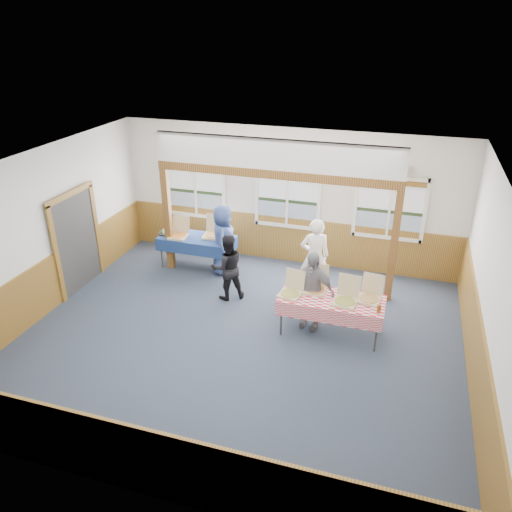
{
  "coord_description": "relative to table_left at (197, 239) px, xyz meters",
  "views": [
    {
      "loc": [
        2.57,
        -7.19,
        5.38
      ],
      "look_at": [
        0.01,
        1.0,
        1.24
      ],
      "focal_mm": 35.0,
      "sensor_mm": 36.0,
      "label": 1
    }
  ],
  "objects": [
    {
      "name": "floor",
      "position": [
        1.9,
        -2.51,
        -0.7
      ],
      "size": [
        8.0,
        8.0,
        0.0
      ],
      "primitive_type": "plane",
      "color": "#283442",
      "rests_on": "ground"
    },
    {
      "name": "post_left",
      "position": [
        -0.6,
        -0.21,
        0.5
      ],
      "size": [
        0.15,
        0.15,
        2.4
      ],
      "primitive_type": "cube",
      "color": "#533312",
      "rests_on": "floor"
    },
    {
      "name": "wainscot_front",
      "position": [
        1.9,
        -5.98,
        -0.15
      ],
      "size": [
        7.98,
        0.05,
        1.1
      ],
      "primitive_type": "cube",
      "color": "brown",
      "rests_on": "floor"
    },
    {
      "name": "wainscot_left",
      "position": [
        -2.07,
        -2.51,
        -0.15
      ],
      "size": [
        0.05,
        6.98,
        1.1
      ],
      "primitive_type": "cube",
      "color": "brown",
      "rests_on": "floor"
    },
    {
      "name": "pizza_box_d",
      "position": [
        3.11,
        -1.63,
        0.13
      ],
      "size": [
        0.41,
        0.5,
        0.44
      ],
      "rotation": [
        0.0,
        0.0,
        0.0
      ],
      "color": "beige",
      "rests_on": "table_right"
    },
    {
      "name": "pizza_box_f",
      "position": [
        4.11,
        -1.69,
        0.13
      ],
      "size": [
        0.45,
        0.52,
        0.42
      ],
      "rotation": [
        0.0,
        0.0,
        -0.13
      ],
      "color": "beige",
      "rests_on": "table_right"
    },
    {
      "name": "man_blue",
      "position": [
        0.69,
        -0.08,
        0.12
      ],
      "size": [
        0.7,
        0.9,
        1.63
      ],
      "primitive_type": "imported",
      "rotation": [
        0.0,
        0.0,
        1.81
      ],
      "color": "#344883",
      "rests_on": "floor"
    },
    {
      "name": "wainscot_right",
      "position": [
        5.88,
        -2.51,
        -0.15
      ],
      "size": [
        0.05,
        6.98,
        1.1
      ],
      "primitive_type": "cube",
      "color": "brown",
      "rests_on": "floor"
    },
    {
      "name": "window_right",
      "position": [
        4.2,
        0.95,
        0.98
      ],
      "size": [
        1.56,
        0.1,
        1.46
      ],
      "color": "white",
      "rests_on": "wall_back"
    },
    {
      "name": "window_left",
      "position": [
        -0.4,
        0.95,
        0.98
      ],
      "size": [
        1.56,
        0.1,
        1.46
      ],
      "color": "white",
      "rests_on": "wall_back"
    },
    {
      "name": "woman_black",
      "position": [
        1.18,
        -1.15,
        0.02
      ],
      "size": [
        0.88,
        0.84,
        1.43
      ],
      "primitive_type": "imported",
      "rotation": [
        0.0,
        0.0,
        3.73
      ],
      "color": "black",
      "rests_on": "floor"
    },
    {
      "name": "table_right",
      "position": [
        3.46,
        -1.83,
        0.0
      ],
      "size": [
        1.99,
        1.07,
        0.76
      ],
      "rotation": [
        0.0,
        0.0,
        0.12
      ],
      "color": "#323232",
      "rests_on": "floor"
    },
    {
      "name": "drink_glass",
      "position": [
        4.31,
        -2.08,
        0.14
      ],
      "size": [
        0.07,
        0.07,
        0.15
      ],
      "primitive_type": "cylinder",
      "color": "brown",
      "rests_on": "table_right"
    },
    {
      "name": "cross_beam",
      "position": [
        1.9,
        -0.21,
        1.79
      ],
      "size": [
        5.15,
        0.18,
        0.18
      ],
      "primitive_type": "cube",
      "color": "#533312",
      "rests_on": "post_left"
    },
    {
      "name": "pizza_box_a",
      "position": [
        -0.4,
        -0.11,
        0.13
      ],
      "size": [
        0.44,
        0.52,
        0.44
      ],
      "rotation": [
        0.0,
        0.0,
        0.09
      ],
      "color": "beige",
      "rests_on": "table_left"
    },
    {
      "name": "pizza_box_e",
      "position": [
        3.71,
        -1.9,
        0.13
      ],
      "size": [
        0.45,
        0.54,
        0.44
      ],
      "rotation": [
        0.0,
        0.0,
        -0.1
      ],
      "color": "beige",
      "rests_on": "table_right"
    },
    {
      "name": "pizza_box_b",
      "position": [
        0.34,
        0.16,
        0.13
      ],
      "size": [
        0.49,
        0.57,
        0.47
      ],
      "rotation": [
        0.0,
        0.0,
        0.12
      ],
      "color": "beige",
      "rests_on": "table_left"
    },
    {
      "name": "ceiling",
      "position": [
        1.9,
        -2.51,
        2.5
      ],
      "size": [
        8.0,
        8.0,
        0.0
      ],
      "primitive_type": "plane",
      "rotation": [
        3.14,
        0.0,
        0.0
      ],
      "color": "white",
      "rests_on": "wall_back"
    },
    {
      "name": "wall_left",
      "position": [
        -2.1,
        -2.51,
        0.9
      ],
      "size": [
        0.0,
        8.0,
        8.0
      ],
      "primitive_type": "plane",
      "rotation": [
        1.57,
        0.0,
        1.57
      ],
      "color": "silver",
      "rests_on": "floor"
    },
    {
      "name": "cased_opening",
      "position": [
        -2.06,
        -1.61,
        0.35
      ],
      "size": [
        0.06,
        1.3,
        2.1
      ],
      "primitive_type": "cube",
      "color": "#323232",
      "rests_on": "wall_left"
    },
    {
      "name": "pizza_box_c",
      "position": [
        2.71,
        -1.93,
        0.12
      ],
      "size": [
        0.45,
        0.52,
        0.42
      ],
      "rotation": [
        0.0,
        0.0,
        -0.16
      ],
      "color": "beige",
      "rests_on": "table_right"
    },
    {
      "name": "table_left",
      "position": [
        0.0,
        0.0,
        0.0
      ],
      "size": [
        1.77,
        0.8,
        0.76
      ],
      "rotation": [
        0.0,
        0.0,
        0.01
      ],
      "color": "#323232",
      "rests_on": "floor"
    },
    {
      "name": "wall_front",
      "position": [
        1.9,
        -6.01,
        0.9
      ],
      "size": [
        8.0,
        0.0,
        8.0
      ],
      "primitive_type": "plane",
      "rotation": [
        -1.57,
        0.0,
        0.0
      ],
      "color": "silver",
      "rests_on": "floor"
    },
    {
      "name": "wainscot_back",
      "position": [
        1.9,
        0.97,
        -0.15
      ],
      "size": [
        7.98,
        0.05,
        1.1
      ],
      "primitive_type": "cube",
      "color": "brown",
      "rests_on": "floor"
    },
    {
      "name": "woman_white",
      "position": [
        2.84,
        -0.38,
        0.14
      ],
      "size": [
        0.71,
        0.59,
        1.69
      ],
      "primitive_type": "imported",
      "rotation": [
        0.0,
        0.0,
        3.48
      ],
      "color": "white",
      "rests_on": "floor"
    },
    {
      "name": "post_right",
      "position": [
        4.4,
        -0.21,
        0.5
      ],
      "size": [
        0.15,
        0.15,
        2.4
      ],
      "primitive_type": "cube",
      "color": "#533312",
      "rests_on": "floor"
    },
    {
      "name": "wall_right",
      "position": [
        5.9,
        -2.51,
        0.9
      ],
      "size": [
        0.0,
        8.0,
        8.0
      ],
      "primitive_type": "plane",
      "rotation": [
        1.57,
        0.0,
        -1.57
      ],
      "color": "silver",
      "rests_on": "floor"
    },
    {
      "name": "window_mid",
      "position": [
        1.9,
        0.95,
        0.98
      ],
      "size": [
        1.56,
        0.1,
        1.46
      ],
      "color": "white",
      "rests_on": "wall_back"
    },
    {
      "name": "veggie_tray",
      "position": [
        -0.75,
        0.0,
        0.09
      ],
      "size": [
        0.4,
        0.4,
        0.09
      ],
      "color": "black",
      "rests_on": "table_left"
    },
    {
      "name": "person_grey",
      "position": [
        3.04,
        -1.67,
        0.08
      ],
      "size": [
        0.97,
        0.56,
        1.56
      ],
      "primitive_type": "imported",
      "rotation": [
        0.0,
        0.0,
        -0.21
      ],
      "color": "gray",
      "rests_on": "floor"
    },
    {
      "name": "wall_back",
      "position": [
        1.9,
        0.99,
        0.9
      ],
      "size": [
        8.0,
        0.0,
        8.0
      ],
      "primitive_type": "plane",
      "rotation": [
        1.57,
        0.0,
        0.0
      ],
      "color": "silver",
      "rests_on": "floor"
    }
  ]
}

